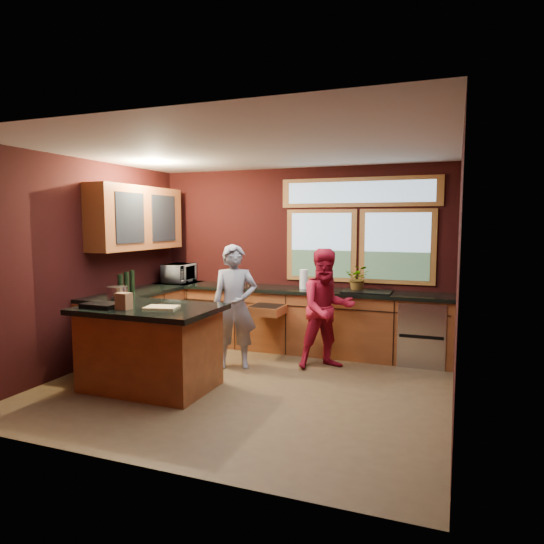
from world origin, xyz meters
The scene contains 14 objects.
floor centered at (0.00, 0.00, 0.00)m, with size 4.50×4.50×0.00m, color brown.
room_shell centered at (-0.60, 0.32, 1.80)m, with size 4.52×4.02×2.71m.
back_counter centered at (0.20, 1.70, 0.46)m, with size 4.50×0.64×0.93m.
left_counter centered at (-1.95, 0.85, 0.47)m, with size 0.64×2.30×0.93m.
island centered at (-0.99, -0.44, 0.48)m, with size 1.55×1.05×0.95m.
person_grey centered at (-0.43, 0.63, 0.80)m, with size 0.59×0.38×1.61m, color slate.
person_red centered at (0.69, 1.03, 0.78)m, with size 0.76×0.59×1.56m, color maroon.
microwave centered at (-1.92, 1.70, 1.08)m, with size 0.54×0.36×0.30m, color #999999.
potted_plant centered at (0.95, 1.75, 1.11)m, with size 0.33×0.28×0.36m, color #999999.
paper_towel centered at (0.17, 1.70, 1.07)m, with size 0.12×0.12×0.28m, color white.
cutting_board centered at (-0.79, -0.49, 0.95)m, with size 0.35×0.25×0.02m, color tan.
stock_pot centered at (-1.54, -0.29, 1.03)m, with size 0.24×0.24×0.18m, color #BABABF.
paper_bag centered at (-1.14, -0.69, 1.03)m, with size 0.15×0.12×0.18m, color brown.
black_tray centered at (-1.44, -0.69, 0.97)m, with size 0.40×0.28×0.05m, color black.
Camera 1 is at (2.22, -4.99, 1.89)m, focal length 32.00 mm.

